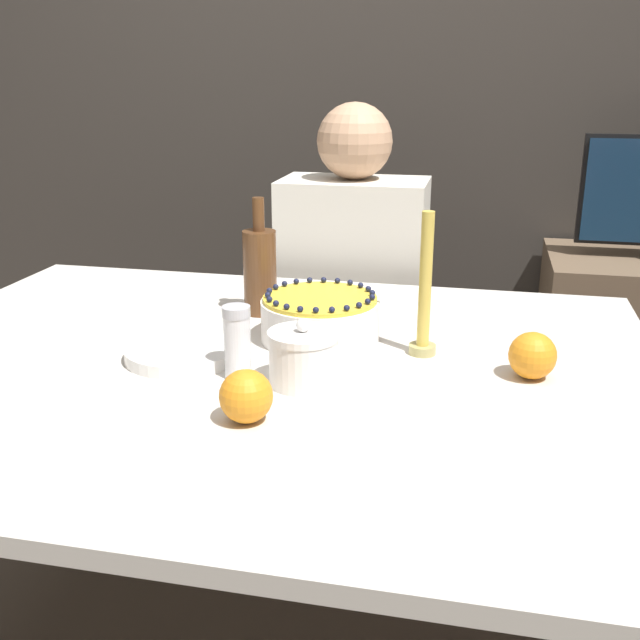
{
  "coord_description": "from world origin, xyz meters",
  "views": [
    {
      "loc": [
        0.4,
        -1.23,
        1.27
      ],
      "look_at": [
        0.1,
        0.15,
        0.79
      ],
      "focal_mm": 42.0,
      "sensor_mm": 36.0,
      "label": 1
    }
  ],
  "objects_px": {
    "cake": "(320,318)",
    "bottle": "(260,270)",
    "sugar_shaker": "(239,342)",
    "sugar_bowl": "(303,357)",
    "person_man_blue_shirt": "(352,341)",
    "candle": "(425,298)"
  },
  "relations": [
    {
      "from": "sugar_shaker",
      "to": "bottle",
      "type": "relative_size",
      "value": 0.51
    },
    {
      "from": "cake",
      "to": "person_man_blue_shirt",
      "type": "height_order",
      "value": "person_man_blue_shirt"
    },
    {
      "from": "person_man_blue_shirt",
      "to": "bottle",
      "type": "bearing_deg",
      "value": 76.29
    },
    {
      "from": "sugar_bowl",
      "to": "sugar_shaker",
      "type": "bearing_deg",
      "value": 177.8
    },
    {
      "from": "sugar_shaker",
      "to": "person_man_blue_shirt",
      "type": "height_order",
      "value": "person_man_blue_shirt"
    },
    {
      "from": "person_man_blue_shirt",
      "to": "cake",
      "type": "bearing_deg",
      "value": 94.0
    },
    {
      "from": "person_man_blue_shirt",
      "to": "sugar_bowl",
      "type": "bearing_deg",
      "value": 94.3
    },
    {
      "from": "sugar_bowl",
      "to": "sugar_shaker",
      "type": "xyz_separation_m",
      "value": [
        -0.12,
        0.0,
        0.02
      ]
    },
    {
      "from": "cake",
      "to": "candle",
      "type": "height_order",
      "value": "candle"
    },
    {
      "from": "sugar_shaker",
      "to": "person_man_blue_shirt",
      "type": "distance_m",
      "value": 0.91
    },
    {
      "from": "bottle",
      "to": "person_man_blue_shirt",
      "type": "relative_size",
      "value": 0.22
    },
    {
      "from": "sugar_bowl",
      "to": "person_man_blue_shirt",
      "type": "xyz_separation_m",
      "value": [
        -0.06,
        0.86,
        -0.28
      ]
    },
    {
      "from": "candle",
      "to": "person_man_blue_shirt",
      "type": "bearing_deg",
      "value": 110.61
    },
    {
      "from": "cake",
      "to": "bottle",
      "type": "bearing_deg",
      "value": 140.04
    },
    {
      "from": "cake",
      "to": "bottle",
      "type": "height_order",
      "value": "bottle"
    },
    {
      "from": "candle",
      "to": "bottle",
      "type": "relative_size",
      "value": 1.06
    },
    {
      "from": "cake",
      "to": "person_man_blue_shirt",
      "type": "relative_size",
      "value": 0.2
    },
    {
      "from": "sugar_shaker",
      "to": "bottle",
      "type": "distance_m",
      "value": 0.37
    },
    {
      "from": "sugar_shaker",
      "to": "candle",
      "type": "relative_size",
      "value": 0.48
    },
    {
      "from": "sugar_shaker",
      "to": "sugar_bowl",
      "type": "bearing_deg",
      "value": -2.2
    },
    {
      "from": "sugar_shaker",
      "to": "cake",
      "type": "bearing_deg",
      "value": 66.67
    },
    {
      "from": "sugar_bowl",
      "to": "bottle",
      "type": "bearing_deg",
      "value": 117.0
    }
  ]
}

